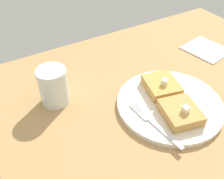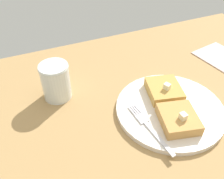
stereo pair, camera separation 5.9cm
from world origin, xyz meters
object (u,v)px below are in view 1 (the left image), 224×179
object	(u,v)px
plate	(169,104)
napkin	(206,49)
fork	(152,122)
syrup_jar	(54,88)

from	to	relation	value
plate	napkin	world-z (taller)	plate
plate	fork	distance (cm)	8.32
plate	fork	size ratio (longest dim) A/B	1.60
plate	fork	bearing A→B (deg)	111.69
napkin	plate	bearing A→B (deg)	117.05
plate	napkin	size ratio (longest dim) A/B	2.00
syrup_jar	napkin	xyz separation A→B (cm)	(-1.70, -50.92, -4.11)
fork	syrup_jar	bearing A→B (deg)	39.50
fork	syrup_jar	size ratio (longest dim) A/B	1.69
napkin	fork	bearing A→B (deg)	115.92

